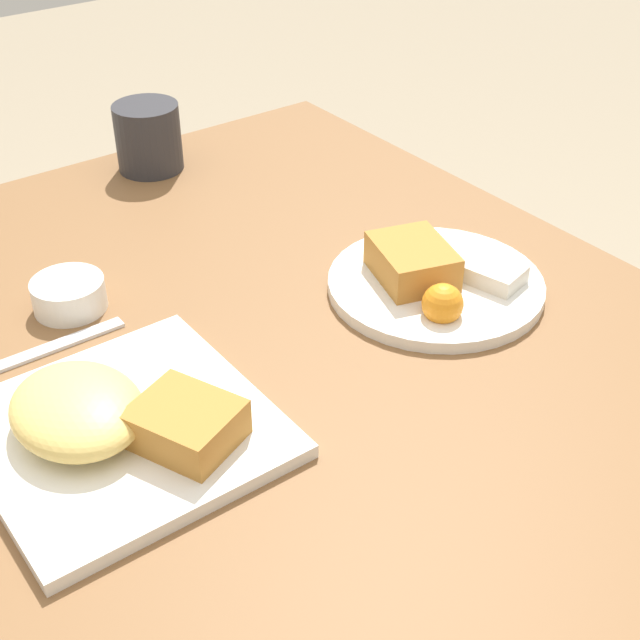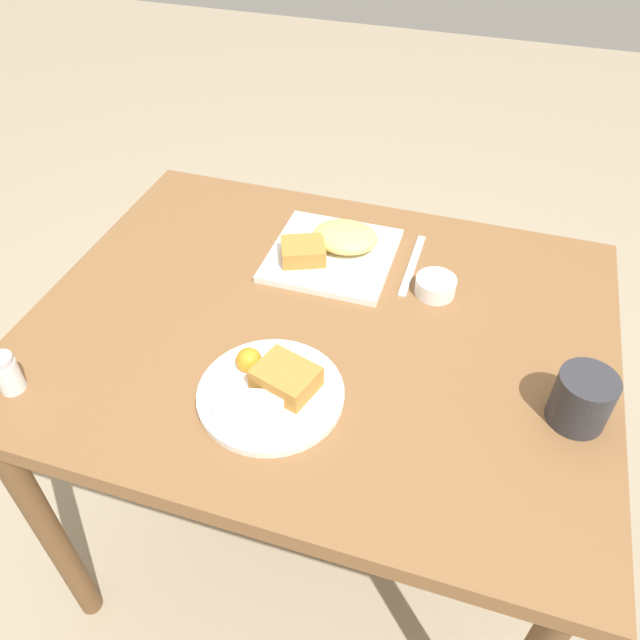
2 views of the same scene
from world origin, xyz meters
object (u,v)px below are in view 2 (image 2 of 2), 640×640
object	(u,v)px
plate_square_near	(333,248)
coffee_mug	(582,399)
plate_oval_far	(272,389)
salt_shaker	(8,375)
butter_knife	(412,265)
sauce_ramekin	(436,286)

from	to	relation	value
plate_square_near	coffee_mug	xyz separation A→B (m)	(-0.49, 0.29, 0.03)
plate_oval_far	coffee_mug	distance (m)	0.49
salt_shaker	butter_knife	size ratio (longest dim) A/B	0.35
butter_knife	coffee_mug	distance (m)	0.45
salt_shaker	coffee_mug	size ratio (longest dim) A/B	0.78
plate_oval_far	coffee_mug	bearing A→B (deg)	-167.97
coffee_mug	butter_knife	bearing A→B (deg)	-43.84
plate_square_near	plate_oval_far	xyz separation A→B (m)	(-0.01, 0.39, -0.01)
plate_square_near	butter_knife	xyz separation A→B (m)	(-0.16, -0.02, -0.02)
plate_square_near	plate_oval_far	size ratio (longest dim) A/B	1.03
plate_oval_far	salt_shaker	bearing A→B (deg)	15.45
plate_square_near	sauce_ramekin	distance (m)	0.23
coffee_mug	plate_oval_far	bearing A→B (deg)	12.03
plate_oval_far	sauce_ramekin	bearing A→B (deg)	-121.72
plate_oval_far	plate_square_near	bearing A→B (deg)	-88.08
sauce_ramekin	salt_shaker	distance (m)	0.77
plate_square_near	coffee_mug	bearing A→B (deg)	149.04
plate_square_near	butter_knife	bearing A→B (deg)	-173.88
plate_square_near	plate_oval_far	world-z (taller)	plate_square_near
plate_square_near	salt_shaker	world-z (taller)	salt_shaker
butter_knife	coffee_mug	xyz separation A→B (m)	(-0.32, 0.31, 0.04)
sauce_ramekin	salt_shaker	bearing A→B (deg)	35.98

